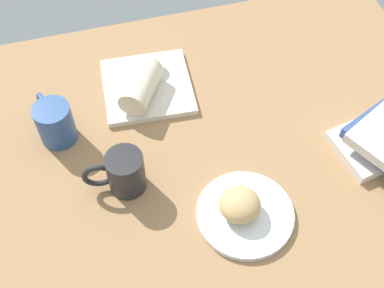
% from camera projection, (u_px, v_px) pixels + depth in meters
% --- Properties ---
extents(dining_table, '(1.10, 0.90, 0.04)m').
position_uv_depth(dining_table, '(235.00, 137.00, 1.18)').
color(dining_table, '#9E754C').
rests_on(dining_table, ground).
extents(round_plate, '(0.20, 0.20, 0.01)m').
position_uv_depth(round_plate, '(245.00, 214.00, 1.03)').
color(round_plate, white).
rests_on(round_plate, dining_table).
extents(scone_pastry, '(0.12, 0.12, 0.05)m').
position_uv_depth(scone_pastry, '(240.00, 205.00, 1.01)').
color(scone_pastry, tan).
rests_on(scone_pastry, round_plate).
extents(square_plate, '(0.23, 0.23, 0.02)m').
position_uv_depth(square_plate, '(147.00, 86.00, 1.24)').
color(square_plate, silver).
rests_on(square_plate, dining_table).
extents(sauce_cup, '(0.06, 0.06, 0.02)m').
position_uv_depth(sauce_cup, '(153.00, 67.00, 1.26)').
color(sauce_cup, silver).
rests_on(sauce_cup, square_plate).
extents(breakfast_wrap, '(0.13, 0.15, 0.07)m').
position_uv_depth(breakfast_wrap, '(141.00, 86.00, 1.19)').
color(breakfast_wrap, beige).
rests_on(breakfast_wrap, square_plate).
extents(coffee_mug, '(0.08, 0.13, 0.10)m').
position_uv_depth(coffee_mug, '(54.00, 122.00, 1.12)').
color(coffee_mug, '#2D518C').
rests_on(coffee_mug, dining_table).
extents(second_mug, '(0.13, 0.08, 0.10)m').
position_uv_depth(second_mug, '(124.00, 172.00, 1.04)').
color(second_mug, '#262628').
rests_on(second_mug, dining_table).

